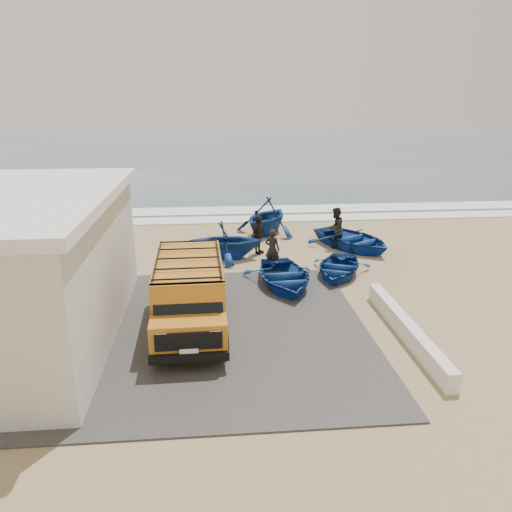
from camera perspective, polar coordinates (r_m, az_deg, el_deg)
name	(u,v)px	position (r m, az deg, el deg)	size (l,w,h in m)	color
ground	(231,303)	(17.20, -2.83, -5.43)	(160.00, 160.00, 0.00)	tan
slab	(168,331)	(15.43, -10.01, -8.47)	(12.00, 10.00, 0.05)	#403E3B
ocean	(213,146)	(72.12, -4.90, 12.40)	(180.00, 88.00, 0.01)	#385166
surf_line	(222,220)	(28.61, -3.93, 4.14)	(180.00, 1.60, 0.06)	white
surf_wash	(221,211)	(31.05, -4.05, 5.21)	(180.00, 2.20, 0.04)	white
parapet	(406,329)	(15.42, 16.79, -7.99)	(0.35, 6.00, 0.55)	silver
van	(189,292)	(15.12, -7.63, -4.09)	(2.19, 5.20, 2.21)	#C5781D
boat_near_left	(284,276)	(18.56, 3.20, -2.34)	(2.74, 3.83, 0.79)	navy
boat_near_right	(338,267)	(19.92, 9.37, -1.29)	(2.37, 3.32, 0.69)	navy
boat_mid_left	(226,240)	(21.62, -3.47, 1.81)	(2.72, 3.15, 1.66)	navy
boat_mid_right	(352,239)	(23.59, 10.95, 1.89)	(3.04, 4.25, 0.88)	navy
boat_far_left	(266,216)	(25.48, 1.19, 4.60)	(3.12, 3.61, 1.90)	navy
fisherman_front	(272,249)	(20.23, 1.88, 0.75)	(0.62, 0.41, 1.69)	black
fisherman_middle	(335,228)	(23.44, 9.06, 3.20)	(0.93, 0.72, 1.91)	black
fisherman_back	(258,235)	(22.26, 0.27, 2.43)	(1.02, 0.43, 1.75)	black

